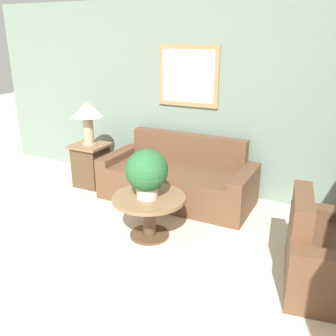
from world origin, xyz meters
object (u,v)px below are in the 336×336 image
(couch_main, at_px, (178,180))
(potted_plant_on_table, at_px, (147,172))
(side_table, at_px, (91,164))
(table_lamp, at_px, (87,113))
(coffee_table, at_px, (149,208))

(couch_main, distance_m, potted_plant_on_table, 1.19)
(side_table, bearing_deg, potted_plant_on_table, -32.38)
(side_table, height_order, potted_plant_on_table, potted_plant_on_table)
(couch_main, relative_size, table_lamp, 3.28)
(table_lamp, distance_m, potted_plant_on_table, 1.82)
(table_lamp, relative_size, potted_plant_on_table, 1.15)
(table_lamp, bearing_deg, couch_main, 5.04)
(table_lamp, height_order, potted_plant_on_table, table_lamp)
(couch_main, height_order, potted_plant_on_table, potted_plant_on_table)
(side_table, xyz_separation_m, potted_plant_on_table, (1.51, -0.96, 0.45))
(side_table, relative_size, potted_plant_on_table, 1.18)
(couch_main, xyz_separation_m, side_table, (-1.37, -0.12, 0.04))
(side_table, distance_m, potted_plant_on_table, 1.84)
(coffee_table, relative_size, table_lamp, 1.30)
(side_table, bearing_deg, coffee_table, -31.48)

